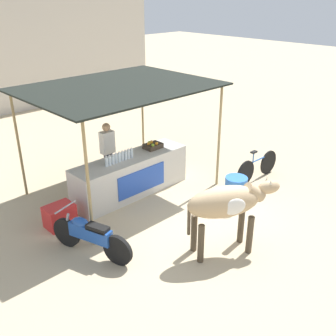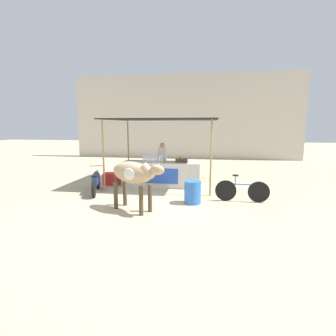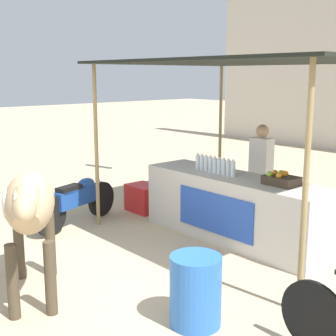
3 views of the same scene
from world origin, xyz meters
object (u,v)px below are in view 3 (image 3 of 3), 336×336
Objects in this scene: fruit_crate at (281,179)px; cow at (29,207)px; water_barrel at (196,290)px; motorcycle_parked at (78,199)px; vendor_behind_counter at (261,175)px; stall_counter at (233,208)px; cooler_box at (144,198)px.

fruit_crate is 3.26m from cow.
water_barrel is 3.54m from motorcycle_parked.
cow reaches higher than motorcycle_parked.
stall_counter is at bearing -81.96° from vendor_behind_counter.
fruit_crate is at bearing 72.59° from cow.
water_barrel is at bearing -74.62° from fruit_crate.
cow is (-0.97, -3.11, 0.00)m from fruit_crate.
cow reaches higher than fruit_crate.
motorcycle_parked reaches higher than water_barrel.
cooler_box is 0.85× the size of water_barrel.
water_barrel is 1.95m from cow.
fruit_crate is 2.35m from water_barrel.
motorcycle_parked is (-2.10, -1.38, -0.05)m from stall_counter.
cow is (1.81, -2.96, 0.79)m from cooler_box.
vendor_behind_counter is at bearing 141.17° from fruit_crate.
cow reaches higher than cooler_box.
motorcycle_parked is at bearing -153.56° from fruit_crate.
water_barrel is (3.38, -2.02, 0.11)m from cooler_box.
stall_counter is 3.11m from cow.
cooler_box is at bearing -176.96° from fruit_crate.
vendor_behind_counter reaches higher than water_barrel.
fruit_crate is 0.25× the size of motorcycle_parked.
cooler_box is (-1.91, -0.85, -0.61)m from vendor_behind_counter.
fruit_crate is 0.63× the size of water_barrel.
stall_counter reaches higher than motorcycle_parked.
water_barrel is (0.60, -2.17, -0.68)m from fruit_crate.
fruit_crate reaches higher than water_barrel.
fruit_crate is at bearing 105.38° from water_barrel.
vendor_behind_counter is 0.93× the size of cow.
stall_counter is 5.00× the size of cooler_box.
vendor_behind_counter is (-0.11, 0.75, 0.37)m from stall_counter.
cooler_box is at bearing -155.99° from vendor_behind_counter.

